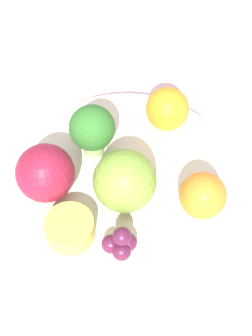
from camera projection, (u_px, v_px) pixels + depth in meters
The scene contains 10 objects.
ground_plane at pixel (126, 198), 0.54m from camera, with size 6.00×6.00×0.00m, color gray.
table_surface at pixel (126, 193), 0.53m from camera, with size 1.20×1.20×0.02m.
bowl at pixel (126, 181), 0.51m from camera, with size 0.24×0.24×0.03m.
broccoli at pixel (92, 129), 0.49m from camera, with size 0.05×0.05×0.06m.
apple_red at pixel (125, 181), 0.46m from camera, with size 0.06×0.06×0.06m.
apple_green at pixel (45, 173), 0.47m from camera, with size 0.06×0.06×0.06m.
orange_front at pixel (203, 195), 0.46m from camera, with size 0.05×0.05×0.05m.
orange_back at pixel (167, 109), 0.52m from camera, with size 0.05×0.05×0.05m.
grape_cluster at pixel (120, 242), 0.44m from camera, with size 0.03×0.03×0.03m.
small_cup at pixel (70, 229), 0.45m from camera, with size 0.05×0.05×0.02m.
Camera 1 is at (0.01, -0.29, 0.46)m, focal length 50.00 mm.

